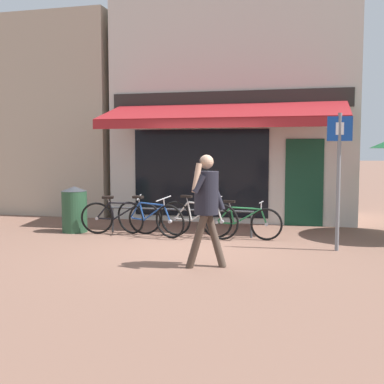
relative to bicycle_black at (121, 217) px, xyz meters
name	(u,v)px	position (x,y,z in m)	size (l,w,h in m)	color
ground_plane	(190,247)	(1.79, -0.93, -0.38)	(160.00, 160.00, 0.00)	brown
shop_front	(236,110)	(1.95, 3.68, 2.55)	(6.29, 4.66, 5.87)	beige
neighbour_building	(22,120)	(-5.09, 4.20, 2.42)	(7.40, 4.00, 5.59)	tan
bike_rack_rail	(180,213)	(1.25, 0.28, 0.09)	(3.22, 0.04, 0.57)	#47494F
bicycle_black	(121,217)	(0.00, 0.00, 0.00)	(1.76, 0.51, 0.87)	black
bicycle_blue	(149,218)	(0.68, -0.06, 0.01)	(1.72, 0.78, 0.88)	black
bicycle_silver	(198,219)	(1.71, 0.05, 0.02)	(1.78, 0.57, 0.88)	black
bicycle_green	(241,222)	(2.62, 0.10, -0.02)	(1.69, 0.52, 0.80)	black
pedestrian_adult	(206,199)	(2.43, -2.43, 0.70)	(0.62, 0.61, 1.78)	#47382D
litter_bin	(74,209)	(-1.13, 0.06, 0.14)	(0.57, 0.57, 1.03)	#23472D
parking_sign	(339,167)	(4.48, -0.62, 1.14)	(0.44, 0.07, 2.49)	slate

